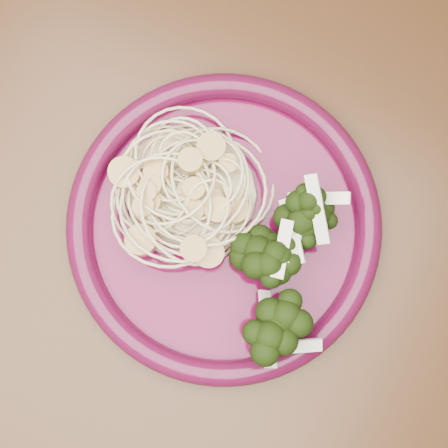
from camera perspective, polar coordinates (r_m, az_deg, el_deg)
The scene contains 6 objects.
dining_table at distance 0.69m, azimuth 4.38°, elevation -4.52°, with size 1.20×0.80×0.75m.
dinner_plate at distance 0.58m, azimuth 0.00°, elevation -0.13°, with size 0.38×0.38×0.02m.
spaghetti_pile at distance 0.58m, azimuth -3.17°, elevation 3.46°, with size 0.13×0.11×0.03m, color beige.
scallop_cluster at distance 0.54m, azimuth -3.38°, elevation 4.24°, with size 0.14×0.14×0.05m, color tan, non-canonical shape.
broccoli_pile at distance 0.56m, azimuth 4.02°, elevation -4.20°, with size 0.09×0.15×0.05m, color black.
onion_garnish at distance 0.53m, azimuth 4.27°, elevation -3.97°, with size 0.06×0.10×0.06m, color #EBE4C7, non-canonical shape.
Camera 1 is at (-0.03, -0.06, 1.34)m, focal length 50.00 mm.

